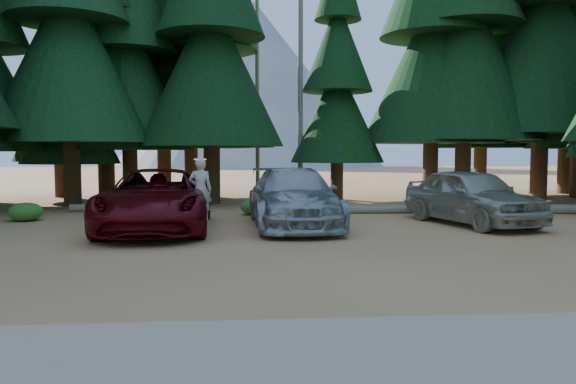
# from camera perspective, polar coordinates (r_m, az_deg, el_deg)

# --- Properties ---
(ground) EXTENTS (160.00, 160.00, 0.00)m
(ground) POSITION_cam_1_polar(r_m,az_deg,el_deg) (12.55, 4.32, -6.39)
(ground) COLOR #A56E46
(ground) RESTS_ON ground
(gravel_strip) EXTENTS (26.00, 3.50, 0.01)m
(gravel_strip) POSITION_cam_1_polar(r_m,az_deg,el_deg) (6.41, 13.68, -16.70)
(gravel_strip) COLOR tan
(gravel_strip) RESTS_ON ground
(forest_belt_north) EXTENTS (36.00, 7.00, 22.00)m
(forest_belt_north) POSITION_cam_1_polar(r_m,az_deg,el_deg) (27.35, -0.52, -0.74)
(forest_belt_north) COLOR black
(forest_belt_north) RESTS_ON ground
(snag_front) EXTENTS (0.24, 0.24, 12.00)m
(snag_front) POSITION_cam_1_polar(r_m,az_deg,el_deg) (27.09, 1.27, 11.93)
(snag_front) COLOR gray
(snag_front) RESTS_ON ground
(snag_back) EXTENTS (0.20, 0.20, 10.00)m
(snag_back) POSITION_cam_1_polar(r_m,az_deg,el_deg) (28.33, -3.13, 9.54)
(snag_back) COLOR gray
(snag_back) RESTS_ON ground
(mountain_peak) EXTENTS (48.00, 50.00, 28.00)m
(mountain_peak) POSITION_cam_1_polar(r_m,az_deg,el_deg) (100.97, -4.98, 9.92)
(mountain_peak) COLOR gray
(mountain_peak) RESTS_ON ground
(red_pickup) EXTENTS (3.22, 6.58, 1.80)m
(red_pickup) POSITION_cam_1_polar(r_m,az_deg,el_deg) (16.70, -13.23, -0.78)
(red_pickup) COLOR #5B0710
(red_pickup) RESTS_ON ground
(silver_minivan_center) EXTENTS (2.74, 6.26, 1.79)m
(silver_minivan_center) POSITION_cam_1_polar(r_m,az_deg,el_deg) (17.20, 0.50, -0.56)
(silver_minivan_center) COLOR #A6A9AF
(silver_minivan_center) RESTS_ON ground
(silver_minivan_right) EXTENTS (3.37, 5.62, 1.79)m
(silver_minivan_right) POSITION_cam_1_polar(r_m,az_deg,el_deg) (18.60, 18.14, -0.41)
(silver_minivan_right) COLOR #ACA898
(silver_minivan_right) RESTS_ON ground
(frisbee_player) EXTENTS (0.68, 0.46, 1.85)m
(frisbee_player) POSITION_cam_1_polar(r_m,az_deg,el_deg) (16.50, -8.90, 0.24)
(frisbee_player) COLOR beige
(frisbee_player) RESTS_ON ground
(log_left) EXTENTS (3.95, 1.83, 0.30)m
(log_left) POSITION_cam_1_polar(r_m,az_deg,el_deg) (23.28, -16.27, -1.37)
(log_left) COLOR gray
(log_left) RESTS_ON ground
(log_mid) EXTENTS (3.26, 0.42, 0.27)m
(log_mid) POSITION_cam_1_polar(r_m,az_deg,el_deg) (21.18, 8.68, -1.81)
(log_mid) COLOR gray
(log_mid) RESTS_ON ground
(log_right) EXTENTS (5.45, 1.35, 0.35)m
(log_right) POSITION_cam_1_polar(r_m,az_deg,el_deg) (22.70, 22.59, -1.58)
(log_right) COLOR gray
(log_right) RESTS_ON ground
(shrub_far_left) EXTENTS (1.11, 1.11, 0.61)m
(shrub_far_left) POSITION_cam_1_polar(r_m,az_deg,el_deg) (20.59, -25.09, -1.83)
(shrub_far_left) COLOR #286C20
(shrub_far_left) RESTS_ON ground
(shrub_left) EXTENTS (0.84, 0.84, 0.46)m
(shrub_left) POSITION_cam_1_polar(r_m,az_deg,el_deg) (19.89, -12.16, -1.95)
(shrub_left) COLOR #286C20
(shrub_left) RESTS_ON ground
(shrub_center_left) EXTENTS (1.10, 1.10, 0.61)m
(shrub_center_left) POSITION_cam_1_polar(r_m,az_deg,el_deg) (19.89, -11.49, -1.73)
(shrub_center_left) COLOR #286C20
(shrub_center_left) RESTS_ON ground
(shrub_center_right) EXTENTS (1.01, 1.01, 0.56)m
(shrub_center_right) POSITION_cam_1_polar(r_m,az_deg,el_deg) (20.56, -3.43, -1.54)
(shrub_center_right) COLOR #286C20
(shrub_center_right) RESTS_ON ground
(shrub_right) EXTENTS (1.05, 1.05, 0.58)m
(shrub_right) POSITION_cam_1_polar(r_m,az_deg,el_deg) (21.13, 2.28, -1.36)
(shrub_right) COLOR #286C20
(shrub_right) RESTS_ON ground
(shrub_far_right) EXTENTS (1.00, 1.00, 0.55)m
(shrub_far_right) POSITION_cam_1_polar(r_m,az_deg,el_deg) (22.98, 22.48, -1.26)
(shrub_far_right) COLOR #286C20
(shrub_far_right) RESTS_ON ground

